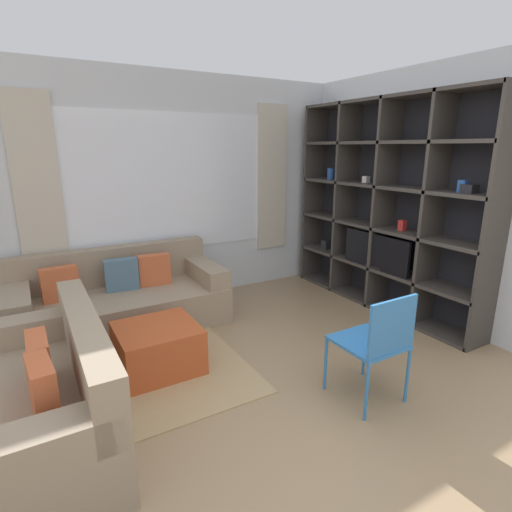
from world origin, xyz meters
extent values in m
plane|color=#9E7F5B|center=(0.00, 0.00, 0.00)|extent=(16.00, 16.00, 0.00)
cube|color=silver|center=(0.00, 3.24, 1.35)|extent=(5.67, 0.07, 2.70)
cube|color=white|center=(0.00, 3.20, 1.45)|extent=(2.46, 0.01, 1.60)
cube|color=beige|center=(-1.40, 3.19, 1.45)|extent=(0.44, 0.03, 1.90)
cube|color=beige|center=(1.40, 3.19, 1.45)|extent=(0.44, 0.03, 1.90)
cube|color=silver|center=(2.27, 1.60, 1.35)|extent=(0.07, 4.41, 2.70)
cube|color=tan|center=(-1.04, 1.69, 0.01)|extent=(2.05, 1.69, 0.01)
cube|color=#232328|center=(2.22, 1.78, 1.19)|extent=(0.02, 2.56, 2.38)
cube|color=#3D3833|center=(2.04, 0.50, 1.19)|extent=(0.39, 0.04, 2.38)
cube|color=#3D3833|center=(2.04, 1.14, 1.19)|extent=(0.39, 0.04, 2.38)
cube|color=#3D3833|center=(2.04, 1.78, 1.19)|extent=(0.39, 0.04, 2.38)
cube|color=#3D3833|center=(2.04, 2.42, 1.19)|extent=(0.39, 0.04, 2.38)
cube|color=#3D3833|center=(2.04, 3.06, 1.19)|extent=(0.39, 0.04, 2.38)
cube|color=#3D3833|center=(2.04, 1.78, 0.02)|extent=(0.39, 2.56, 0.04)
cube|color=#3D3833|center=(2.04, 1.78, 0.48)|extent=(0.39, 2.56, 0.04)
cube|color=#3D3833|center=(2.04, 1.78, 0.95)|extent=(0.39, 2.56, 0.04)
cube|color=#3D3833|center=(2.04, 1.78, 1.43)|extent=(0.39, 2.56, 0.04)
cube|color=#3D3833|center=(2.04, 1.78, 1.91)|extent=(0.39, 2.56, 0.04)
cube|color=#3D3833|center=(2.04, 1.78, 2.37)|extent=(0.39, 2.56, 0.04)
cube|color=black|center=(1.89, 1.72, 0.70)|extent=(0.04, 0.94, 0.41)
cube|color=black|center=(1.91, 1.72, 0.51)|extent=(0.10, 0.24, 0.03)
cube|color=#232328|center=(2.02, 2.74, 0.55)|extent=(0.11, 0.11, 0.12)
cube|color=#2856A8|center=(2.02, 0.85, 1.51)|extent=(0.07, 0.07, 0.11)
cube|color=red|center=(2.02, 1.49, 1.03)|extent=(0.07, 0.07, 0.11)
cube|color=#232328|center=(2.02, 0.78, 1.49)|extent=(0.12, 0.12, 0.08)
cylinder|color=#2856A8|center=(2.02, 2.71, 1.52)|extent=(0.10, 0.10, 0.14)
cube|color=white|center=(2.02, 2.08, 1.49)|extent=(0.07, 0.07, 0.08)
cube|color=gray|center=(-0.78, 2.67, 0.19)|extent=(2.11, 0.96, 0.38)
cube|color=gray|center=(-0.78, 3.06, 0.59)|extent=(2.11, 0.18, 0.41)
cube|color=gray|center=(-1.71, 2.67, 0.48)|extent=(0.24, 0.90, 0.20)
cube|color=gray|center=(0.15, 2.67, 0.48)|extent=(0.24, 0.90, 0.20)
cube|color=#C65B33|center=(-0.39, 2.78, 0.55)|extent=(0.35, 0.16, 0.34)
cube|color=slate|center=(-0.74, 2.78, 0.55)|extent=(0.35, 0.16, 0.34)
cube|color=#C65B33|center=(-1.33, 2.78, 0.55)|extent=(0.35, 0.15, 0.34)
cube|color=gray|center=(-1.69, 1.20, 0.19)|extent=(0.96, 1.71, 0.38)
cube|color=gray|center=(-1.30, 1.20, 0.59)|extent=(0.18, 1.71, 0.41)
cube|color=gray|center=(-1.69, 1.94, 0.48)|extent=(0.90, 0.24, 0.20)
cube|color=gray|center=(-1.69, 0.47, 0.48)|extent=(0.90, 0.24, 0.20)
cube|color=#C65B33|center=(-1.58, 0.86, 0.55)|extent=(0.15, 0.35, 0.34)
cube|color=#C65B33|center=(-1.58, 1.20, 0.55)|extent=(0.12, 0.34, 0.34)
cube|color=#B74C23|center=(-0.71, 1.66, 0.20)|extent=(0.66, 0.62, 0.40)
cylinder|color=#3375B7|center=(0.75, 0.71, 0.22)|extent=(0.02, 0.02, 0.44)
cylinder|color=#3375B7|center=(0.33, 0.71, 0.22)|extent=(0.02, 0.02, 0.44)
cylinder|color=#3375B7|center=(0.75, 0.27, 0.22)|extent=(0.02, 0.02, 0.44)
cylinder|color=#3375B7|center=(0.33, 0.27, 0.22)|extent=(0.02, 0.02, 0.44)
cube|color=#3375B7|center=(0.54, 0.49, 0.45)|extent=(0.44, 0.46, 0.02)
cube|color=#3375B7|center=(0.54, 0.28, 0.66)|extent=(0.44, 0.02, 0.40)
camera|label=1|loc=(-1.54, -1.42, 1.86)|focal=28.00mm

